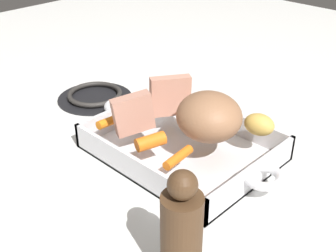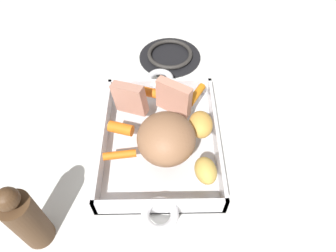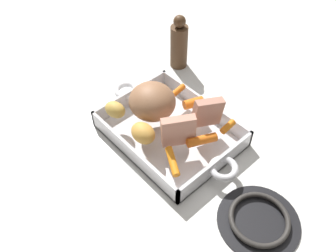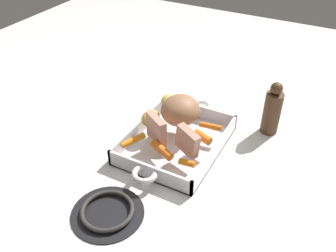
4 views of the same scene
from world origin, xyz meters
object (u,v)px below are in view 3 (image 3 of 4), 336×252
object	(u,v)px
baby_carrot_center_right	(228,127)
roasting_dish	(170,131)
pork_roast	(152,101)
baby_carrot_northwest	(176,92)
potato_corner	(144,134)
stove_burner_rear	(259,220)
potato_near_roast	(115,110)
pepper_mill	(179,44)
baby_carrot_southwest	(192,102)
roast_slice_thin	(207,112)
roast_slice_outer	(178,131)
baby_carrot_northeast	(202,140)
baby_carrot_long	(172,161)

from	to	relation	value
baby_carrot_center_right	roasting_dish	bearing A→B (deg)	-142.28
pork_roast	baby_carrot_northwest	xyz separation A→B (m)	(-0.01, 0.09, -0.03)
potato_corner	stove_burner_rear	world-z (taller)	potato_corner
pork_roast	potato_near_roast	world-z (taller)	pork_roast
pepper_mill	potato_near_roast	bearing A→B (deg)	-73.50
stove_burner_rear	baby_carrot_southwest	bearing A→B (deg)	160.53
roast_slice_thin	baby_carrot_northwest	distance (m)	0.13
baby_carrot_southwest	stove_burner_rear	world-z (taller)	baby_carrot_southwest
pork_roast	roast_slice_outer	world-z (taller)	pork_roast
baby_carrot_southwest	baby_carrot_center_right	xyz separation A→B (m)	(0.11, 0.01, -0.00)
potato_near_roast	stove_burner_rear	distance (m)	0.42
roast_slice_thin	potato_corner	world-z (taller)	roast_slice_thin
baby_carrot_northwest	potato_corner	xyz separation A→B (m)	(0.07, -0.16, 0.01)
baby_carrot_northwest	pepper_mill	xyz separation A→B (m)	(-0.13, 0.14, 0.02)
baby_carrot_southwest	potato_near_roast	size ratio (longest dim) A/B	0.93
roast_slice_thin	stove_burner_rear	distance (m)	0.27
baby_carrot_northeast	stove_burner_rear	bearing A→B (deg)	-9.81
pork_roast	pepper_mill	world-z (taller)	pepper_mill
baby_carrot_long	pepper_mill	size ratio (longest dim) A/B	0.42
stove_burner_rear	baby_carrot_center_right	bearing A→B (deg)	149.34
roast_slice_thin	roast_slice_outer	distance (m)	0.09
pork_roast	baby_carrot_southwest	size ratio (longest dim) A/B	2.26
roasting_dish	baby_carrot_southwest	size ratio (longest dim) A/B	8.15
potato_corner	pepper_mill	distance (m)	0.36
baby_carrot_southwest	baby_carrot_northwest	size ratio (longest dim) A/B	0.80
baby_carrot_southwest	potato_near_roast	world-z (taller)	potato_near_roast
baby_carrot_southwest	baby_carrot_northeast	bearing A→B (deg)	-35.32
roast_slice_outer	pepper_mill	xyz separation A→B (m)	(-0.26, 0.25, -0.01)
roast_slice_outer	stove_burner_rear	size ratio (longest dim) A/B	0.45
pepper_mill	baby_carrot_northeast	bearing A→B (deg)	-35.30
baby_carrot_southwest	baby_carrot_northeast	distance (m)	0.13
pork_roast	potato_near_roast	size ratio (longest dim) A/B	2.11
roast_slice_thin	baby_carrot_northeast	distance (m)	0.07
baby_carrot_southwest	baby_carrot_northwest	world-z (taller)	baby_carrot_southwest
baby_carrot_long	roast_slice_outer	bearing A→B (deg)	125.33
baby_carrot_southwest	potato_corner	xyz separation A→B (m)	(0.01, -0.16, 0.01)
roasting_dish	roast_slice_thin	distance (m)	0.11
baby_carrot_northeast	potato_near_roast	world-z (taller)	potato_near_roast
potato_near_roast	pork_roast	bearing A→B (deg)	51.17
roast_slice_thin	potato_near_roast	size ratio (longest dim) A/B	1.28
roast_slice_outer	baby_carrot_long	xyz separation A→B (m)	(0.04, -0.05, -0.03)
roast_slice_outer	stove_burner_rear	xyz separation A→B (m)	(0.24, 0.00, -0.08)
stove_burner_rear	roast_slice_outer	bearing A→B (deg)	-179.30
roast_slice_outer	potato_near_roast	world-z (taller)	roast_slice_outer
pork_roast	baby_carrot_northeast	xyz separation A→B (m)	(0.15, 0.02, -0.03)
baby_carrot_center_right	potato_corner	world-z (taller)	potato_corner
potato_near_roast	potato_corner	distance (m)	0.11
potato_near_roast	potato_corner	world-z (taller)	potato_corner
roast_slice_outer	stove_burner_rear	bearing A→B (deg)	0.70
baby_carrot_southwest	roast_slice_thin	bearing A→B (deg)	-14.57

